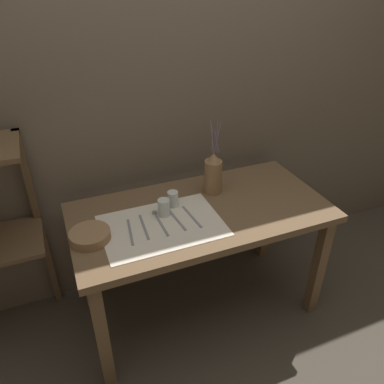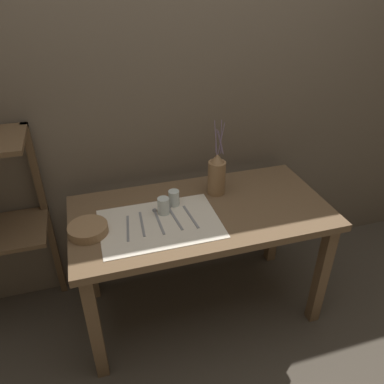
{
  "view_description": "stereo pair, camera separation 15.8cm",
  "coord_description": "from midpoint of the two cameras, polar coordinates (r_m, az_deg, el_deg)",
  "views": [
    {
      "loc": [
        -0.66,
        -1.5,
        1.83
      ],
      "look_at": [
        -0.05,
        0.0,
        0.84
      ],
      "focal_mm": 35.0,
      "sensor_mm": 36.0,
      "label": 1
    },
    {
      "loc": [
        -0.51,
        -1.55,
        1.83
      ],
      "look_at": [
        -0.05,
        0.0,
        0.84
      ],
      "focal_mm": 35.0,
      "sensor_mm": 36.0,
      "label": 2
    }
  ],
  "objects": [
    {
      "name": "fork_inner",
      "position": [
        1.85,
        -11.82,
        -6.04
      ],
      "size": [
        0.04,
        0.21,
        0.0
      ],
      "color": "gray",
      "rests_on": "wooden_table"
    },
    {
      "name": "wooden_bowl",
      "position": [
        1.84,
        -17.68,
        -6.43
      ],
      "size": [
        0.19,
        0.19,
        0.05
      ],
      "color": "#8E6B47",
      "rests_on": "wooden_table"
    },
    {
      "name": "spoon_inner",
      "position": [
        1.92,
        -7.67,
        -3.9
      ],
      "size": [
        0.02,
        0.22,
        0.02
      ],
      "color": "gray",
      "rests_on": "wooden_table"
    },
    {
      "name": "glass_tumbler_near",
      "position": [
        1.92,
        -6.67,
        -2.41
      ],
      "size": [
        0.06,
        0.06,
        0.09
      ],
      "color": "silver",
      "rests_on": "wooden_table"
    },
    {
      "name": "pitcher_with_flowers",
      "position": [
        2.07,
        1.06,
        2.7
      ],
      "size": [
        0.1,
        0.1,
        0.43
      ],
      "color": "olive",
      "rests_on": "wooden_table"
    },
    {
      "name": "linen_cloth",
      "position": [
        1.87,
        -7.01,
        -5.15
      ],
      "size": [
        0.59,
        0.41,
        0.0
      ],
      "color": "beige",
      "rests_on": "wooden_table"
    },
    {
      "name": "fork_outer",
      "position": [
        1.87,
        -9.74,
        -5.3
      ],
      "size": [
        0.03,
        0.21,
        0.0
      ],
      "color": "gray",
      "rests_on": "wooden_table"
    },
    {
      "name": "spoon_outer",
      "position": [
        1.95,
        -5.46,
        -3.27
      ],
      "size": [
        0.04,
        0.22,
        0.02
      ],
      "color": "gray",
      "rests_on": "wooden_table"
    },
    {
      "name": "wooden_table",
      "position": [
        2.03,
        -0.89,
        -4.97
      ],
      "size": [
        1.36,
        0.68,
        0.72
      ],
      "color": "brown",
      "rests_on": "ground_plane"
    },
    {
      "name": "knife_center",
      "position": [
        1.91,
        -2.39,
        -3.84
      ],
      "size": [
        0.03,
        0.21,
        0.0
      ],
      "color": "gray",
      "rests_on": "wooden_table"
    },
    {
      "name": "glass_tumbler_far",
      "position": [
        1.99,
        -5.22,
        -1.11
      ],
      "size": [
        0.06,
        0.06,
        0.09
      ],
      "color": "silver",
      "rests_on": "wooden_table"
    },
    {
      "name": "stone_wall_back",
      "position": [
        2.16,
        -5.54,
        14.22
      ],
      "size": [
        7.0,
        0.06,
        2.4
      ],
      "color": "brown",
      "rests_on": "ground_plane"
    },
    {
      "name": "ground_plane",
      "position": [
        2.46,
        -0.77,
        -16.85
      ],
      "size": [
        12.0,
        12.0,
        0.0
      ],
      "primitive_type": "plane",
      "color": "#473F35"
    }
  ]
}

